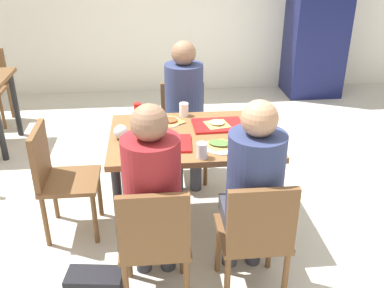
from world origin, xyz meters
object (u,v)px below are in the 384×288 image
person_in_red (152,188)px  plastic_cup_b (202,150)px  condiment_bottle (138,113)px  chair_near_right (256,233)px  pizza_slice_c (169,120)px  chair_far_side (183,124)px  plastic_cup_a (184,109)px  paper_plate_center (166,122)px  chair_left_end (57,174)px  person_in_brown_jacket (253,183)px  tray_red_near (164,144)px  chair_near_left (155,239)px  tray_red_far (218,125)px  pizza_slice_b (217,123)px  drink_fridge (317,23)px  foil_bundle (121,132)px  soda_can (260,123)px  pizza_slice_d (219,144)px  person_far_side (184,103)px  paper_plate_near_edge (222,147)px  pizza_slice_a (162,142)px  main_table (192,147)px

person_in_red → plastic_cup_b: size_ratio=12.44×
plastic_cup_b → condiment_bottle: bearing=124.8°
chair_near_right → pizza_slice_c: bearing=113.1°
chair_far_side → plastic_cup_a: plastic_cup_a is taller
paper_plate_center → condiment_bottle: 0.21m
chair_left_end → person_in_brown_jacket: size_ratio=0.67×
person_in_brown_jacket → paper_plate_center: bearing=117.4°
chair_near_right → chair_far_side: bearing=100.2°
chair_near_right → tray_red_near: chair_near_right is taller
chair_near_left → chair_near_right: 0.57m
chair_near_right → chair_left_end: bearing=147.3°
tray_red_far → condiment_bottle: size_ratio=2.25×
chair_near_right → pizza_slice_b: 0.97m
chair_near_left → chair_left_end: same height
chair_far_side → drink_fridge: 2.84m
pizza_slice_b → foil_bundle: (-0.68, -0.14, 0.03)m
tray_red_near → soda_can: 0.71m
person_in_brown_jacket → pizza_slice_d: size_ratio=5.01×
chair_near_right → person_far_side: bearing=101.1°
tray_red_near → paper_plate_center: (0.03, 0.37, -0.00)m
plastic_cup_b → soda_can: bearing=39.0°
soda_can → chair_far_side: bearing=122.1°
person_in_red → tray_red_near: (0.09, 0.51, 0.02)m
person_far_side → foil_bundle: person_far_side is taller
person_in_brown_jacket → paper_plate_near_edge: size_ratio=5.66×
pizza_slice_d → foil_bundle: bearing=164.5°
soda_can → pizza_slice_a: bearing=-166.5°
tray_red_near → plastic_cup_a: bearing=70.9°
main_table → person_far_side: (-0.00, 0.66, 0.08)m
person_far_side → pizza_slice_d: (0.16, -0.86, 0.03)m
chair_near_right → soda_can: (0.20, 0.82, 0.32)m
chair_far_side → soda_can: soda_can is taller
plastic_cup_a → soda_can: 0.61m
person_in_red → pizza_slice_c: person_in_red is taller
pizza_slice_d → soda_can: bearing=34.2°
person_in_red → tray_red_near: bearing=80.5°
person_in_red → person_far_side: bearing=77.7°
pizza_slice_d → foil_bundle: 0.67m
tray_red_far → pizza_slice_b: size_ratio=1.63×
paper_plate_near_edge → pizza_slice_b: (0.02, 0.35, 0.02)m
chair_left_end → soda_can: bearing=0.8°
tray_red_near → paper_plate_near_edge: bearing=-12.5°
chair_near_left → drink_fridge: (2.20, 3.65, 0.47)m
drink_fridge → chair_near_right: bearing=-114.0°
tray_red_far → person_in_brown_jacket: bearing=-83.7°
tray_red_far → condiment_bottle: 0.59m
pizza_slice_a → pizza_slice_d: size_ratio=0.98×
main_table → paper_plate_center: size_ratio=5.21×
chair_near_right → person_in_red: bearing=166.3°
tray_red_near → pizza_slice_a: (-0.02, -0.00, 0.02)m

